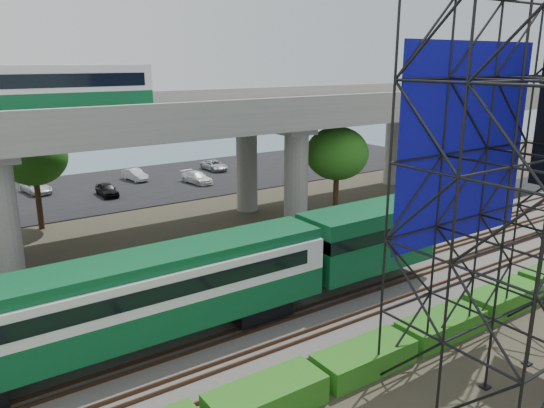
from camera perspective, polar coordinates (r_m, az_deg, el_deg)
ground at (r=26.12m, az=1.46°, el=-13.82°), size 140.00×140.00×0.00m
ballast_bed at (r=27.52m, az=-1.04°, el=-11.97°), size 90.00×12.00×0.20m
service_road at (r=34.33m, az=-8.95°, el=-6.55°), size 90.00×5.00×0.08m
parking_lot at (r=55.60m, az=-19.57°, el=1.23°), size 90.00×18.00×0.08m
harbor_water at (r=76.70m, az=-23.98°, el=4.45°), size 140.00×40.00×0.03m
rail_tracks at (r=27.44m, az=-1.04°, el=-11.63°), size 90.00×9.52×0.16m
commuter_train at (r=24.29m, az=-10.57°, el=-8.84°), size 29.30×3.06×4.30m
overpass at (r=37.09m, az=-13.83°, el=7.90°), size 80.00×12.00×12.40m
scaffold_tower at (r=22.36m, az=25.95°, el=0.19°), size 9.36×6.36×15.00m
hedge_strip at (r=23.59m, az=9.93°, el=-15.95°), size 34.60×1.80×1.20m
trees at (r=36.41m, az=-19.88°, el=3.07°), size 40.94×16.94×7.69m
suv at (r=31.78m, az=-17.16°, el=-7.61°), size 4.95×3.53×1.25m
parked_cars at (r=54.70m, az=-20.49°, el=1.62°), size 37.69×9.38×1.31m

